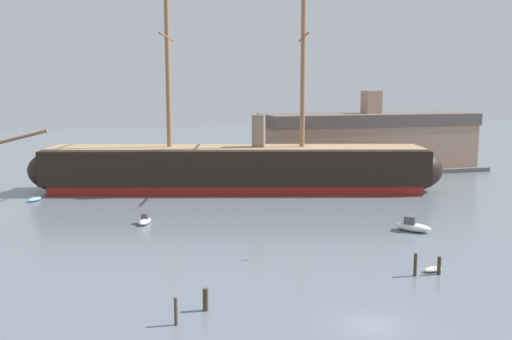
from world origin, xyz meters
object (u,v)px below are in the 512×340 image
at_px(dinghy_far_left, 34,199).
at_px(seagull_in_flight, 392,108).
at_px(dinghy_foreground_right, 433,269).
at_px(mooring_piling_right_pair, 206,300).
at_px(motorboat_alongside_bow, 145,220).
at_px(mooring_piling_nearest, 415,265).
at_px(tall_ship, 236,168).
at_px(motorboat_mid_right, 413,226).
at_px(mooring_piling_left_pair, 439,266).
at_px(dockside_warehouse_right, 368,142).
at_px(motorboat_far_right, 397,180).
at_px(mooring_piling_midwater, 176,311).

height_order(dinghy_far_left, seagull_in_flight, seagull_in_flight).
distance_m(dinghy_foreground_right, seagull_in_flight, 16.13).
height_order(dinghy_foreground_right, mooring_piling_right_pair, mooring_piling_right_pair).
bearing_deg(mooring_piling_right_pair, motorboat_alongside_bow, 95.00).
relative_size(dinghy_foreground_right, mooring_piling_nearest, 0.97).
height_order(tall_ship, motorboat_mid_right, tall_ship).
xyz_separation_m(mooring_piling_left_pair, dockside_warehouse_right, (22.27, 59.63, 4.93)).
bearing_deg(dinghy_far_left, motorboat_mid_right, -33.77).
bearing_deg(motorboat_mid_right, dinghy_far_left, 146.23).
relative_size(motorboat_far_right, mooring_piling_right_pair, 2.42).
distance_m(tall_ship, mooring_piling_left_pair, 45.59).
bearing_deg(mooring_piling_nearest, mooring_piling_midwater, -167.47).
relative_size(dinghy_far_left, seagull_in_flight, 2.66).
bearing_deg(motorboat_alongside_bow, dinghy_foreground_right, -46.21).
xyz_separation_m(motorboat_mid_right, dinghy_far_left, (-45.14, 30.18, -0.32)).
bearing_deg(dinghy_foreground_right, dockside_warehouse_right, 69.17).
bearing_deg(dinghy_far_left, tall_ship, 0.25).
relative_size(dinghy_far_left, mooring_piling_right_pair, 1.57).
xyz_separation_m(tall_ship, dinghy_foreground_right, (8.43, -43.90, -3.55)).
bearing_deg(motorboat_far_right, dinghy_far_left, -179.81).
height_order(motorboat_far_right, mooring_piling_nearest, mooring_piling_nearest).
bearing_deg(mooring_piling_nearest, tall_ship, 97.97).
distance_m(motorboat_alongside_bow, mooring_piling_nearest, 34.18).
height_order(motorboat_mid_right, seagull_in_flight, seagull_in_flight).
xyz_separation_m(motorboat_mid_right, motorboat_far_right, (14.86, 30.38, -0.04)).
relative_size(mooring_piling_nearest, mooring_piling_left_pair, 1.25).
bearing_deg(dockside_warehouse_right, mooring_piling_right_pair, -125.36).
bearing_deg(motorboat_alongside_bow, mooring_piling_left_pair, -46.93).
bearing_deg(dinghy_far_left, mooring_piling_right_pair, -69.77).
relative_size(tall_ship, dinghy_far_left, 26.12).
distance_m(mooring_piling_nearest, mooring_piling_left_pair, 2.34).
relative_size(motorboat_alongside_bow, motorboat_far_right, 0.79).
relative_size(motorboat_alongside_bow, seagull_in_flight, 3.23).
distance_m(dinghy_foreground_right, mooring_piling_midwater, 24.97).
bearing_deg(dinghy_foreground_right, dinghy_far_left, 131.88).
relative_size(mooring_piling_right_pair, seagull_in_flight, 1.69).
relative_size(motorboat_mid_right, dockside_warehouse_right, 0.09).
bearing_deg(motorboat_mid_right, seagull_in_flight, -135.55).
xyz_separation_m(tall_ship, mooring_piling_nearest, (6.23, -44.49, -2.74)).
xyz_separation_m(motorboat_alongside_bow, mooring_piling_nearest, (22.16, -26.01, 0.60)).
relative_size(tall_ship, mooring_piling_right_pair, 41.04).
bearing_deg(mooring_piling_nearest, dinghy_far_left, 129.86).
bearing_deg(dinghy_far_left, mooring_piling_left_pair, -48.53).
height_order(mooring_piling_left_pair, mooring_piling_right_pair, mooring_piling_right_pair).
height_order(tall_ship, dinghy_foreground_right, tall_ship).
height_order(motorboat_alongside_bow, seagull_in_flight, seagull_in_flight).
distance_m(motorboat_far_right, mooring_piling_left_pair, 49.27).
bearing_deg(dinghy_foreground_right, motorboat_alongside_bow, 133.79).
height_order(dinghy_foreground_right, motorboat_alongside_bow, motorboat_alongside_bow).
distance_m(motorboat_alongside_bow, dinghy_far_left, 23.62).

